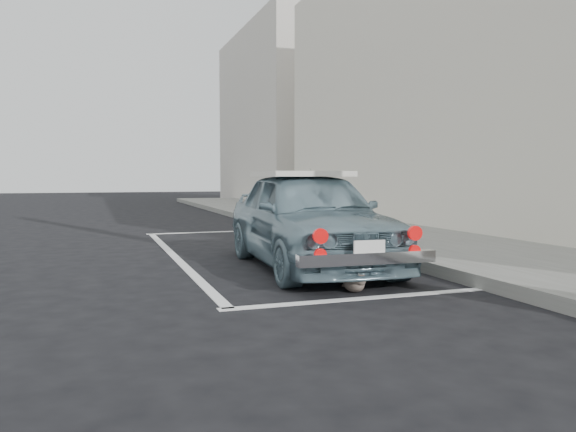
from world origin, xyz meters
The scene contains 9 objects.
ground centered at (0.00, 0.00, 0.00)m, with size 80.00×80.00×0.00m, color black.
sidewalk centered at (3.20, 2.00, 0.07)m, with size 2.80×40.00×0.15m, color #61615D.
shop_building centered at (6.33, 4.00, 3.49)m, with size 3.50×18.00×7.00m.
building_far centered at (6.35, 20.00, 4.00)m, with size 3.50×10.00×8.00m, color beige.
pline_rear centered at (0.50, -0.50, 0.00)m, with size 3.00×0.12×0.01m, color silver.
pline_front centered at (0.50, 6.50, 0.00)m, with size 3.00×0.12×0.01m, color silver.
pline_side centered at (-0.90, 3.00, 0.00)m, with size 0.12×7.00×0.01m, color silver.
retro_coupe centered at (0.63, 1.46, 0.66)m, with size 1.73×3.90×1.30m.
cat centered at (0.50, -0.20, 0.10)m, with size 0.22×0.42×0.22m.
Camera 1 is at (-2.03, -5.36, 1.19)m, focal length 35.00 mm.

